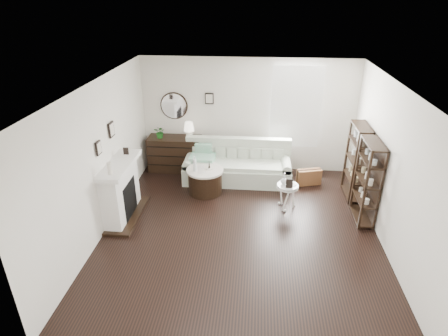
# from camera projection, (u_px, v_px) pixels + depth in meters

# --- Properties ---
(room) EXTENTS (5.50, 5.50, 5.50)m
(room) POSITION_uv_depth(u_px,v_px,m) (279.00, 107.00, 8.62)
(room) COLOR black
(room) RESTS_ON ground
(fireplace) EXTENTS (0.50, 1.40, 1.84)m
(fireplace) POSITION_uv_depth(u_px,v_px,m) (121.00, 192.00, 7.18)
(fireplace) COLOR white
(fireplace) RESTS_ON ground
(shelf_unit_far) EXTENTS (0.30, 0.80, 1.60)m
(shelf_unit_far) POSITION_uv_depth(u_px,v_px,m) (356.00, 162.00, 7.80)
(shelf_unit_far) COLOR black
(shelf_unit_far) RESTS_ON ground
(shelf_unit_near) EXTENTS (0.30, 0.80, 1.60)m
(shelf_unit_near) POSITION_uv_depth(u_px,v_px,m) (367.00, 182.00, 7.00)
(shelf_unit_near) COLOR black
(shelf_unit_near) RESTS_ON ground
(sofa) EXTENTS (2.45, 0.85, 0.95)m
(sofa) POSITION_uv_depth(u_px,v_px,m) (237.00, 167.00, 8.69)
(sofa) COLOR beige
(sofa) RESTS_ON ground
(quilt) EXTENTS (0.58, 0.48, 0.14)m
(quilt) POSITION_uv_depth(u_px,v_px,m) (202.00, 158.00, 8.54)
(quilt) COLOR #268C5C
(quilt) RESTS_ON sofa
(suitcase) EXTENTS (0.58, 0.32, 0.37)m
(suitcase) POSITION_uv_depth(u_px,v_px,m) (309.00, 177.00, 8.53)
(suitcase) COLOR brown
(suitcase) RESTS_ON ground
(dresser) EXTENTS (1.27, 0.54, 0.85)m
(dresser) POSITION_uv_depth(u_px,v_px,m) (175.00, 154.00, 9.13)
(dresser) COLOR black
(dresser) RESTS_ON ground
(table_lamp) EXTENTS (0.27, 0.27, 0.40)m
(table_lamp) POSITION_uv_depth(u_px,v_px,m) (189.00, 130.00, 8.83)
(table_lamp) COLOR white
(table_lamp) RESTS_ON dresser
(potted_plant) EXTENTS (0.31, 0.28, 0.29)m
(potted_plant) POSITION_uv_depth(u_px,v_px,m) (160.00, 132.00, 8.86)
(potted_plant) COLOR #185217
(potted_plant) RESTS_ON dresser
(drum_table) EXTENTS (0.80, 0.80, 0.56)m
(drum_table) POSITION_uv_depth(u_px,v_px,m) (205.00, 181.00, 8.16)
(drum_table) COLOR black
(drum_table) RESTS_ON ground
(pedestal_table) EXTENTS (0.44, 0.44, 0.53)m
(pedestal_table) POSITION_uv_depth(u_px,v_px,m) (288.00, 187.00, 7.48)
(pedestal_table) COLOR white
(pedestal_table) RESTS_ON ground
(eiffel_drum) EXTENTS (0.11, 0.11, 0.17)m
(eiffel_drum) POSITION_uv_depth(u_px,v_px,m) (209.00, 165.00, 8.04)
(eiffel_drum) COLOR black
(eiffel_drum) RESTS_ON drum_table
(bottle_drum) EXTENTS (0.08, 0.08, 0.33)m
(bottle_drum) POSITION_uv_depth(u_px,v_px,m) (195.00, 164.00, 7.90)
(bottle_drum) COLOR silver
(bottle_drum) RESTS_ON drum_table
(card_frame_drum) EXTENTS (0.15, 0.09, 0.19)m
(card_frame_drum) POSITION_uv_depth(u_px,v_px,m) (201.00, 169.00, 7.82)
(card_frame_drum) COLOR white
(card_frame_drum) RESTS_ON drum_table
(eiffel_ped) EXTENTS (0.13, 0.13, 0.17)m
(eiffel_ped) POSITION_uv_depth(u_px,v_px,m) (292.00, 181.00, 7.45)
(eiffel_ped) COLOR black
(eiffel_ped) RESTS_ON pedestal_table
(flask_ped) EXTENTS (0.14, 0.14, 0.25)m
(flask_ped) POSITION_uv_depth(u_px,v_px,m) (284.00, 179.00, 7.43)
(flask_ped) COLOR silver
(flask_ped) RESTS_ON pedestal_table
(card_frame_ped) EXTENTS (0.14, 0.06, 0.18)m
(card_frame_ped) POSITION_uv_depth(u_px,v_px,m) (289.00, 184.00, 7.32)
(card_frame_ped) COLOR black
(card_frame_ped) RESTS_ON pedestal_table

